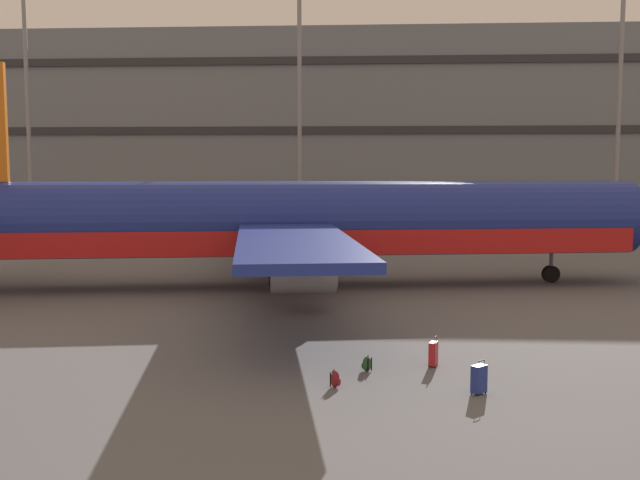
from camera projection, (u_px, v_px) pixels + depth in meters
The scene contains 10 objects.
ground_plane at pixel (279, 286), 37.24m from camera, with size 600.00×600.00×0.00m, color #5B5B60.
terminal_structure at pixel (324, 135), 78.14m from camera, with size 177.14×22.16×19.03m.
airliner at pixel (296, 223), 36.92m from camera, with size 40.85×33.18×11.11m.
light_mast_left at pixel (26, 70), 61.46m from camera, with size 1.80×0.50×25.12m.
light_mast_center_left at pixel (300, 94), 60.29m from camera, with size 1.80×0.50×21.00m.
light_mast_center_right at pixel (620, 78), 58.63m from camera, with size 1.80×0.50×23.17m.
suitcase_small at pixel (479, 379), 19.50m from camera, with size 0.48×0.47×0.95m.
suitcase_silver at pixel (433, 353), 22.24m from camera, with size 0.34×0.48×0.95m.
backpack_orange at pixel (367, 364), 21.69m from camera, with size 0.38×0.39×0.51m.
backpack_purple at pixel (335, 379), 20.09m from camera, with size 0.35×0.37×0.53m.
Camera 1 is at (4.31, -36.62, 6.08)m, focal length 40.76 mm.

